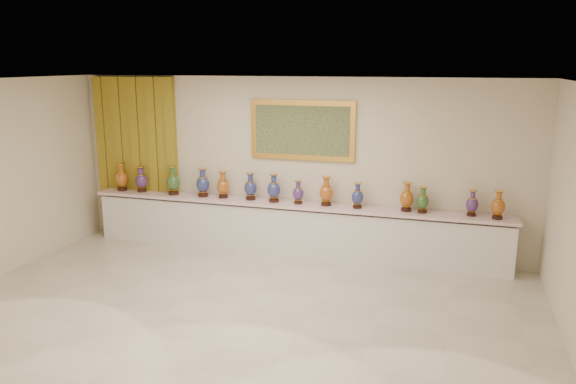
# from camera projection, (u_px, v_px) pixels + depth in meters

# --- Properties ---
(ground) EXTENTS (8.00, 8.00, 0.00)m
(ground) POSITION_uv_depth(u_px,v_px,m) (244.00, 306.00, 7.62)
(ground) COLOR beige
(ground) RESTS_ON ground
(room) EXTENTS (8.00, 8.00, 8.00)m
(room) POSITION_uv_depth(u_px,v_px,m) (161.00, 154.00, 10.24)
(room) COLOR beige
(room) RESTS_ON ground
(counter) EXTENTS (7.28, 0.48, 0.90)m
(counter) POSITION_uv_depth(u_px,v_px,m) (291.00, 229.00, 9.63)
(counter) COLOR white
(counter) RESTS_ON ground
(vase_0) EXTENTS (0.29, 0.29, 0.51)m
(vase_0) POSITION_uv_depth(u_px,v_px,m) (122.00, 178.00, 10.39)
(vase_0) COLOR #32170E
(vase_0) RESTS_ON counter
(vase_1) EXTENTS (0.22, 0.22, 0.47)m
(vase_1) POSITION_uv_depth(u_px,v_px,m) (141.00, 180.00, 10.30)
(vase_1) COLOR #32170E
(vase_1) RESTS_ON counter
(vase_2) EXTENTS (0.32, 0.32, 0.52)m
(vase_2) POSITION_uv_depth(u_px,v_px,m) (173.00, 182.00, 10.08)
(vase_2) COLOR #32170E
(vase_2) RESTS_ON counter
(vase_3) EXTENTS (0.28, 0.28, 0.51)m
(vase_3) POSITION_uv_depth(u_px,v_px,m) (203.00, 184.00, 9.93)
(vase_3) COLOR #32170E
(vase_3) RESTS_ON counter
(vase_4) EXTENTS (0.27, 0.27, 0.47)m
(vase_4) POSITION_uv_depth(u_px,v_px,m) (223.00, 186.00, 9.84)
(vase_4) COLOR #32170E
(vase_4) RESTS_ON counter
(vase_5) EXTENTS (0.25, 0.25, 0.47)m
(vase_5) POSITION_uv_depth(u_px,v_px,m) (251.00, 188.00, 9.70)
(vase_5) COLOR #32170E
(vase_5) RESTS_ON counter
(vase_6) EXTENTS (0.27, 0.27, 0.49)m
(vase_6) POSITION_uv_depth(u_px,v_px,m) (274.00, 189.00, 9.54)
(vase_6) COLOR #32170E
(vase_6) RESTS_ON counter
(vase_7) EXTENTS (0.23, 0.23, 0.40)m
(vase_7) POSITION_uv_depth(u_px,v_px,m) (298.00, 193.00, 9.43)
(vase_7) COLOR #32170E
(vase_7) RESTS_ON counter
(vase_8) EXTENTS (0.27, 0.27, 0.49)m
(vase_8) POSITION_uv_depth(u_px,v_px,m) (326.00, 193.00, 9.31)
(vase_8) COLOR #32170E
(vase_8) RESTS_ON counter
(vase_9) EXTENTS (0.21, 0.21, 0.42)m
(vase_9) POSITION_uv_depth(u_px,v_px,m) (358.00, 197.00, 9.15)
(vase_9) COLOR #32170E
(vase_9) RESTS_ON counter
(vase_10) EXTENTS (0.26, 0.26, 0.47)m
(vase_10) POSITION_uv_depth(u_px,v_px,m) (407.00, 198.00, 8.95)
(vase_10) COLOR #32170E
(vase_10) RESTS_ON counter
(vase_11) EXTENTS (0.23, 0.23, 0.42)m
(vase_11) POSITION_uv_depth(u_px,v_px,m) (423.00, 201.00, 8.86)
(vase_11) COLOR #32170E
(vase_11) RESTS_ON counter
(vase_12) EXTENTS (0.24, 0.24, 0.41)m
(vase_12) POSITION_uv_depth(u_px,v_px,m) (472.00, 204.00, 8.69)
(vase_12) COLOR #32170E
(vase_12) RESTS_ON counter
(vase_13) EXTENTS (0.25, 0.25, 0.44)m
(vase_13) POSITION_uv_depth(u_px,v_px,m) (498.00, 206.00, 8.51)
(vase_13) COLOR #32170E
(vase_13) RESTS_ON counter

